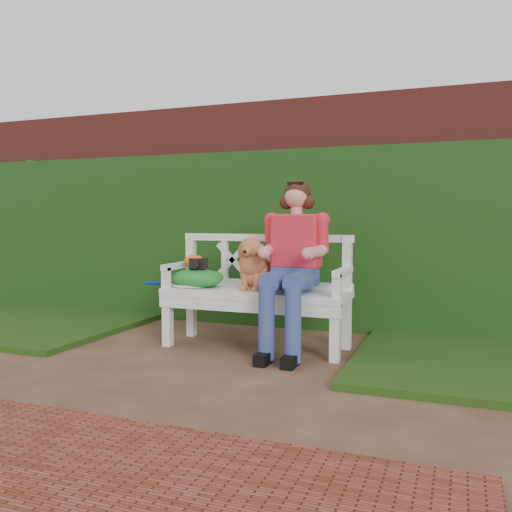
% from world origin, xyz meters
% --- Properties ---
extents(ground, '(60.00, 60.00, 0.00)m').
position_xyz_m(ground, '(0.00, 0.00, 0.00)').
color(ground, '#482E1F').
extents(brick_wall, '(10.00, 0.30, 2.20)m').
position_xyz_m(brick_wall, '(0.00, 1.90, 1.10)').
color(brick_wall, maroon).
rests_on(brick_wall, ground).
extents(ivy_hedge, '(10.00, 0.18, 1.70)m').
position_xyz_m(ivy_hedge, '(0.00, 1.68, 0.85)').
color(ivy_hedge, '#204312').
rests_on(ivy_hedge, ground).
extents(grass_left, '(2.60, 2.00, 0.05)m').
position_xyz_m(grass_left, '(-2.40, 0.90, 0.03)').
color(grass_left, '#16380C').
rests_on(grass_left, ground).
extents(garden_bench, '(1.61, 0.68, 0.48)m').
position_xyz_m(garden_bench, '(0.28, 0.77, 0.24)').
color(garden_bench, white).
rests_on(garden_bench, ground).
extents(seated_woman, '(0.76, 0.87, 1.31)m').
position_xyz_m(seated_woman, '(0.61, 0.75, 0.65)').
color(seated_woman, '#D04F6D').
rests_on(seated_woman, ground).
extents(dog, '(0.38, 0.45, 0.43)m').
position_xyz_m(dog, '(0.27, 0.77, 0.70)').
color(dog, brown).
rests_on(dog, garden_bench).
extents(tennis_racket, '(0.67, 0.39, 0.03)m').
position_xyz_m(tennis_racket, '(-0.33, 0.72, 0.50)').
color(tennis_racket, white).
rests_on(tennis_racket, garden_bench).
extents(green_bag, '(0.53, 0.45, 0.15)m').
position_xyz_m(green_bag, '(-0.24, 0.73, 0.56)').
color(green_bag, '#246C29').
rests_on(green_bag, garden_bench).
extents(camera_item, '(0.15, 0.12, 0.09)m').
position_xyz_m(camera_item, '(-0.22, 0.74, 0.68)').
color(camera_item, black).
rests_on(camera_item, green_bag).
extents(baseball_glove, '(0.19, 0.15, 0.11)m').
position_xyz_m(baseball_glove, '(-0.28, 0.76, 0.69)').
color(baseball_glove, '#EA5717').
rests_on(baseball_glove, green_bag).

